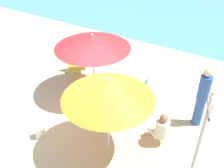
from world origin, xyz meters
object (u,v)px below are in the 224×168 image
at_px(umbrella_orange, 108,90).
at_px(beach_bag, 40,132).
at_px(person_c, 161,128).
at_px(umbrella_red, 92,42).
at_px(person_b, 110,101).
at_px(person_a, 202,97).
at_px(beach_chair_c, 139,89).
at_px(beach_chair_b, 76,64).
at_px(warning_sign, 202,131).

height_order(umbrella_orange, beach_bag, umbrella_orange).
bearing_deg(person_c, umbrella_red, 10.58).
height_order(umbrella_orange, person_b, umbrella_orange).
height_order(umbrella_red, person_a, umbrella_red).
relative_size(umbrella_orange, beach_chair_c, 2.79).
bearing_deg(person_b, beach_chair_b, 107.49).
relative_size(umbrella_red, beach_chair_b, 2.79).
bearing_deg(umbrella_orange, beach_chair_b, 139.59).
xyz_separation_m(person_b, warning_sign, (2.51, -1.05, 1.08)).
height_order(umbrella_red, beach_chair_c, umbrella_red).
height_order(person_c, beach_bag, person_c).
distance_m(umbrella_orange, person_b, 1.73).
distance_m(umbrella_red, person_c, 2.93).
height_order(umbrella_orange, warning_sign, warning_sign).
bearing_deg(person_b, person_c, -50.95).
bearing_deg(beach_bag, person_b, 56.79).
relative_size(beach_chair_c, beach_bag, 2.44).
bearing_deg(beach_chair_c, person_b, 56.57).
bearing_deg(beach_chair_c, person_c, 116.90).
relative_size(umbrella_orange, warning_sign, 0.83).
xyz_separation_m(person_a, person_b, (-2.15, -0.86, -0.39)).
height_order(person_a, person_c, person_a).
xyz_separation_m(warning_sign, beach_bag, (-3.56, -0.55, -1.40)).
relative_size(umbrella_red, warning_sign, 0.89).
xyz_separation_m(umbrella_red, beach_chair_b, (-1.18, 0.61, -1.36)).
relative_size(person_b, warning_sign, 0.39).
distance_m(beach_chair_c, person_a, 1.88).
xyz_separation_m(beach_chair_b, person_a, (4.27, -0.41, 0.53)).
bearing_deg(beach_chair_b, person_a, 35.33).
distance_m(beach_chair_b, person_c, 3.99).
bearing_deg(beach_bag, beach_chair_c, 62.25).
distance_m(beach_chair_c, person_c, 1.79).
xyz_separation_m(umbrella_red, beach_bag, (-0.11, -2.26, -1.54)).
bearing_deg(beach_bag, umbrella_red, 87.31).
height_order(umbrella_orange, beach_chair_c, umbrella_orange).
relative_size(umbrella_red, beach_bag, 7.30).
height_order(umbrella_orange, beach_chair_b, umbrella_orange).
distance_m(person_a, person_b, 2.34).
relative_size(beach_chair_b, warning_sign, 0.32).
bearing_deg(beach_chair_c, warning_sign, 120.35).
relative_size(warning_sign, beach_bag, 8.19).
bearing_deg(umbrella_orange, person_b, 119.61).
distance_m(umbrella_orange, beach_bag, 2.34).
height_order(beach_chair_b, person_a, person_a).
relative_size(person_b, person_c, 1.05).
xyz_separation_m(beach_chair_b, warning_sign, (4.64, -2.32, 1.21)).
bearing_deg(person_b, warning_sign, -64.42).
xyz_separation_m(umbrella_orange, umbrella_red, (-1.54, 1.70, -0.02)).
relative_size(beach_chair_b, beach_chair_c, 1.07).
xyz_separation_m(beach_chair_c, warning_sign, (2.15, -2.13, 1.23)).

